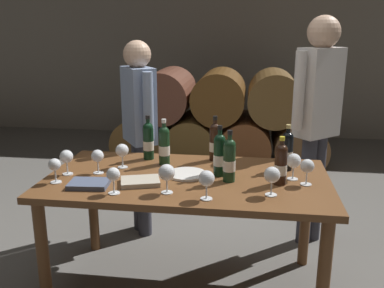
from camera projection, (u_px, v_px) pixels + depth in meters
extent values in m
plane|color=#66635E|center=(188.00, 286.00, 2.77)|extent=(14.00, 14.00, 0.00)
cube|color=gray|center=(228.00, 43.00, 6.41)|extent=(10.00, 0.24, 2.80)
cylinder|color=brown|center=(143.00, 137.00, 5.30)|extent=(0.60, 0.90, 0.60)
cylinder|color=brown|center=(193.00, 139.00, 5.22)|extent=(0.60, 0.90, 0.60)
cylinder|color=brown|center=(245.00, 141.00, 5.13)|extent=(0.60, 0.90, 0.60)
cylinder|color=brown|center=(298.00, 143.00, 5.05)|extent=(0.60, 0.90, 0.60)
cylinder|color=brown|center=(168.00, 94.00, 5.11)|extent=(0.60, 0.90, 0.60)
cylinder|color=brown|center=(220.00, 96.00, 5.03)|extent=(0.60, 0.90, 0.60)
cylinder|color=brown|center=(274.00, 97.00, 4.95)|extent=(0.60, 0.90, 0.60)
cube|color=brown|center=(187.00, 180.00, 2.58)|extent=(1.70, 0.90, 0.04)
cylinder|color=brown|center=(43.00, 260.00, 2.41)|extent=(0.07, 0.07, 0.72)
cylinder|color=brown|center=(323.00, 282.00, 2.20)|extent=(0.07, 0.07, 0.72)
cylinder|color=brown|center=(93.00, 205.00, 3.15)|extent=(0.07, 0.07, 0.72)
cylinder|color=brown|center=(305.00, 217.00, 2.95)|extent=(0.07, 0.07, 0.72)
cylinder|color=black|center=(287.00, 154.00, 2.67)|extent=(0.07, 0.07, 0.20)
sphere|color=black|center=(288.00, 138.00, 2.64)|extent=(0.07, 0.07, 0.07)
cylinder|color=black|center=(288.00, 133.00, 2.63)|extent=(0.03, 0.03, 0.06)
cylinder|color=tan|center=(289.00, 127.00, 2.62)|extent=(0.03, 0.03, 0.02)
cylinder|color=silver|center=(287.00, 156.00, 2.67)|extent=(0.07, 0.07, 0.06)
cylinder|color=#19381E|center=(164.00, 149.00, 2.78)|extent=(0.07, 0.07, 0.21)
sphere|color=#19381E|center=(164.00, 132.00, 2.75)|extent=(0.07, 0.07, 0.07)
cylinder|color=#19381E|center=(164.00, 128.00, 2.74)|extent=(0.03, 0.03, 0.07)
cylinder|color=silver|center=(164.00, 121.00, 2.73)|extent=(0.03, 0.03, 0.02)
cylinder|color=silver|center=(164.00, 150.00, 2.78)|extent=(0.07, 0.07, 0.06)
cylinder|color=black|center=(148.00, 144.00, 2.89)|extent=(0.07, 0.07, 0.21)
sphere|color=black|center=(148.00, 128.00, 2.86)|extent=(0.07, 0.07, 0.07)
cylinder|color=black|center=(148.00, 124.00, 2.85)|extent=(0.03, 0.03, 0.07)
cylinder|color=black|center=(148.00, 117.00, 2.84)|extent=(0.03, 0.03, 0.02)
cylinder|color=silver|center=(148.00, 145.00, 2.89)|extent=(0.07, 0.07, 0.06)
cylinder|color=#19381E|center=(229.00, 164.00, 2.47)|extent=(0.07, 0.07, 0.21)
sphere|color=#19381E|center=(230.00, 145.00, 2.44)|extent=(0.07, 0.07, 0.07)
cylinder|color=#19381E|center=(230.00, 140.00, 2.43)|extent=(0.03, 0.03, 0.07)
cylinder|color=black|center=(230.00, 132.00, 2.42)|extent=(0.03, 0.03, 0.02)
cylinder|color=silver|center=(229.00, 165.00, 2.47)|extent=(0.07, 0.07, 0.06)
cylinder|color=black|center=(215.00, 145.00, 2.86)|extent=(0.07, 0.07, 0.21)
sphere|color=black|center=(215.00, 129.00, 2.83)|extent=(0.07, 0.07, 0.07)
cylinder|color=black|center=(215.00, 125.00, 2.82)|extent=(0.03, 0.03, 0.07)
cylinder|color=black|center=(215.00, 118.00, 2.81)|extent=(0.03, 0.03, 0.02)
cylinder|color=silver|center=(215.00, 146.00, 2.86)|extent=(0.07, 0.07, 0.06)
cylinder|color=black|center=(281.00, 168.00, 2.42)|extent=(0.07, 0.07, 0.20)
sphere|color=black|center=(282.00, 150.00, 2.40)|extent=(0.07, 0.07, 0.07)
cylinder|color=black|center=(282.00, 146.00, 2.39)|extent=(0.03, 0.03, 0.06)
cylinder|color=gold|center=(282.00, 139.00, 2.38)|extent=(0.03, 0.03, 0.02)
cylinder|color=silver|center=(280.00, 169.00, 2.43)|extent=(0.07, 0.07, 0.06)
cylinder|color=black|center=(219.00, 158.00, 2.56)|extent=(0.07, 0.07, 0.22)
sphere|color=black|center=(220.00, 140.00, 2.53)|extent=(0.07, 0.07, 0.07)
cylinder|color=black|center=(220.00, 135.00, 2.53)|extent=(0.03, 0.03, 0.07)
cylinder|color=black|center=(220.00, 128.00, 2.51)|extent=(0.03, 0.03, 0.02)
cylinder|color=silver|center=(219.00, 160.00, 2.57)|extent=(0.07, 0.07, 0.07)
cylinder|color=white|center=(99.00, 173.00, 2.63)|extent=(0.06, 0.06, 0.00)
cylinder|color=white|center=(98.00, 167.00, 2.62)|extent=(0.01, 0.01, 0.07)
sphere|color=white|center=(97.00, 156.00, 2.60)|extent=(0.08, 0.08, 0.08)
cylinder|color=white|center=(292.00, 179.00, 2.52)|extent=(0.06, 0.06, 0.00)
cylinder|color=white|center=(293.00, 173.00, 2.51)|extent=(0.01, 0.01, 0.07)
sphere|color=white|center=(294.00, 161.00, 2.49)|extent=(0.09, 0.09, 0.09)
cylinder|color=white|center=(123.00, 167.00, 2.74)|extent=(0.06, 0.06, 0.00)
cylinder|color=white|center=(123.00, 161.00, 2.72)|extent=(0.01, 0.01, 0.07)
sphere|color=white|center=(122.00, 150.00, 2.70)|extent=(0.08, 0.08, 0.08)
cylinder|color=white|center=(271.00, 195.00, 2.29)|extent=(0.06, 0.06, 0.00)
cylinder|color=white|center=(271.00, 188.00, 2.28)|extent=(0.01, 0.01, 0.07)
sphere|color=white|center=(272.00, 175.00, 2.26)|extent=(0.09, 0.09, 0.09)
cylinder|color=white|center=(306.00, 184.00, 2.44)|extent=(0.06, 0.06, 0.00)
cylinder|color=white|center=(306.00, 178.00, 2.43)|extent=(0.01, 0.01, 0.07)
sphere|color=white|center=(307.00, 166.00, 2.41)|extent=(0.08, 0.08, 0.08)
cylinder|color=white|center=(167.00, 192.00, 2.32)|extent=(0.06, 0.06, 0.00)
cylinder|color=white|center=(167.00, 186.00, 2.31)|extent=(0.01, 0.01, 0.07)
sphere|color=white|center=(167.00, 172.00, 2.29)|extent=(0.09, 0.09, 0.09)
cylinder|color=white|center=(68.00, 174.00, 2.61)|extent=(0.06, 0.06, 0.00)
cylinder|color=white|center=(67.00, 168.00, 2.60)|extent=(0.01, 0.01, 0.07)
sphere|color=white|center=(66.00, 157.00, 2.58)|extent=(0.08, 0.08, 0.08)
cylinder|color=white|center=(56.00, 182.00, 2.47)|extent=(0.06, 0.06, 0.00)
cylinder|color=white|center=(56.00, 176.00, 2.46)|extent=(0.01, 0.01, 0.07)
sphere|color=white|center=(54.00, 165.00, 2.44)|extent=(0.07, 0.07, 0.07)
cylinder|color=white|center=(114.00, 193.00, 2.31)|extent=(0.06, 0.06, 0.00)
cylinder|color=white|center=(114.00, 186.00, 2.30)|extent=(0.01, 0.01, 0.07)
sphere|color=white|center=(113.00, 174.00, 2.28)|extent=(0.07, 0.07, 0.07)
cylinder|color=white|center=(206.00, 199.00, 2.23)|extent=(0.06, 0.06, 0.00)
cylinder|color=white|center=(206.00, 192.00, 2.22)|extent=(0.01, 0.01, 0.07)
sphere|color=white|center=(207.00, 178.00, 2.20)|extent=(0.09, 0.09, 0.09)
cube|color=#B2A893|center=(140.00, 182.00, 2.45)|extent=(0.26, 0.22, 0.03)
cube|color=#4C5670|center=(89.00, 184.00, 2.41)|extent=(0.23, 0.18, 0.03)
cylinder|color=white|center=(187.00, 174.00, 2.59)|extent=(0.24, 0.24, 0.01)
cylinder|color=#383842|center=(316.00, 188.00, 3.29)|extent=(0.11, 0.11, 0.85)
cylinder|color=#383842|center=(306.00, 191.00, 3.23)|extent=(0.11, 0.11, 0.85)
cube|color=silver|center=(319.00, 93.00, 3.06)|extent=(0.36, 0.35, 0.64)
cylinder|color=silver|center=(338.00, 86.00, 3.17)|extent=(0.08, 0.08, 0.54)
cylinder|color=silver|center=(299.00, 91.00, 2.94)|extent=(0.08, 0.08, 0.54)
sphere|color=tan|center=(324.00, 32.00, 2.95)|extent=(0.23, 0.23, 0.23)
cylinder|color=#383842|center=(139.00, 185.00, 3.47)|extent=(0.11, 0.11, 0.77)
cylinder|color=#383842|center=(144.00, 190.00, 3.37)|extent=(0.11, 0.11, 0.77)
cube|color=#8499BC|center=(139.00, 105.00, 3.24)|extent=(0.33, 0.37, 0.58)
cylinder|color=#8499BC|center=(130.00, 98.00, 3.42)|extent=(0.08, 0.08, 0.49)
cylinder|color=#8499BC|center=(148.00, 106.00, 3.05)|extent=(0.08, 0.08, 0.49)
sphere|color=tan|center=(137.00, 54.00, 3.14)|extent=(0.21, 0.21, 0.21)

